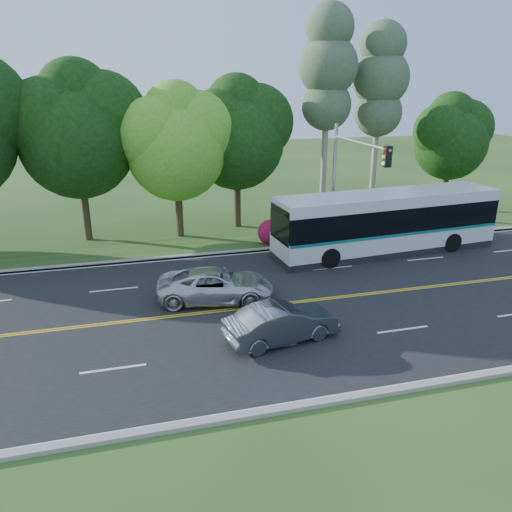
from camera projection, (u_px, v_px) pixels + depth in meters
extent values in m
plane|color=#2A4A18|center=(257.00, 307.00, 21.58)|extent=(120.00, 120.00, 0.00)
cube|color=black|center=(257.00, 307.00, 21.58)|extent=(60.00, 14.00, 0.02)
cube|color=gray|center=(224.00, 253.00, 28.06)|extent=(60.00, 0.30, 0.15)
cube|color=gray|center=(318.00, 403.00, 15.04)|extent=(60.00, 0.30, 0.15)
cube|color=#2A4A18|center=(218.00, 243.00, 29.76)|extent=(60.00, 4.00, 0.10)
cube|color=gold|center=(257.00, 307.00, 21.50)|extent=(57.00, 0.10, 0.00)
cube|color=gold|center=(257.00, 306.00, 21.64)|extent=(57.00, 0.10, 0.00)
cube|color=silver|center=(113.00, 369.00, 16.94)|extent=(2.20, 0.12, 0.00)
cube|color=silver|center=(268.00, 348.00, 18.26)|extent=(2.20, 0.12, 0.00)
cube|color=silver|center=(403.00, 329.00, 19.59)|extent=(2.20, 0.12, 0.00)
cube|color=silver|center=(114.00, 289.00, 23.31)|extent=(2.20, 0.12, 0.00)
cube|color=silver|center=(229.00, 278.00, 24.64)|extent=(2.20, 0.12, 0.00)
cube|color=silver|center=(332.00, 268.00, 25.97)|extent=(2.20, 0.12, 0.00)
cube|color=silver|center=(426.00, 259.00, 27.29)|extent=(2.20, 0.12, 0.00)
cube|color=silver|center=(510.00, 250.00, 28.62)|extent=(2.20, 0.12, 0.00)
cube|color=silver|center=(225.00, 255.00, 27.81)|extent=(57.00, 0.12, 0.00)
cube|color=silver|center=(314.00, 399.00, 15.33)|extent=(57.00, 0.12, 0.00)
cylinder|color=black|center=(86.00, 211.00, 30.09)|extent=(0.44, 0.44, 3.60)
sphere|color=black|center=(78.00, 141.00, 28.71)|extent=(6.60, 6.60, 6.60)
sphere|color=black|center=(102.00, 117.00, 28.90)|extent=(5.28, 5.28, 5.28)
sphere|color=black|center=(50.00, 122.00, 27.82)|extent=(4.95, 4.95, 4.95)
sphere|color=black|center=(75.00, 96.00, 28.27)|extent=(4.29, 4.29, 4.29)
cylinder|color=black|center=(179.00, 212.00, 30.57)|extent=(0.44, 0.44, 3.24)
sphere|color=#469E20|center=(176.00, 152.00, 29.35)|extent=(5.80, 5.80, 5.80)
sphere|color=#469E20|center=(197.00, 130.00, 29.54)|extent=(4.64, 4.64, 4.64)
sphere|color=#469E20|center=(155.00, 135.00, 28.54)|extent=(4.35, 4.35, 4.35)
sphere|color=#469E20|center=(175.00, 113.00, 29.00)|extent=(3.77, 3.77, 3.77)
cylinder|color=black|center=(237.00, 201.00, 32.87)|extent=(0.44, 0.44, 3.42)
sphere|color=black|center=(237.00, 142.00, 31.59)|extent=(6.00, 6.00, 6.00)
sphere|color=black|center=(256.00, 122.00, 31.79)|extent=(4.80, 4.80, 4.80)
sphere|color=black|center=(218.00, 126.00, 30.77)|extent=(4.50, 4.50, 4.50)
sphere|color=black|center=(236.00, 105.00, 31.23)|extent=(3.90, 3.90, 3.90)
cylinder|color=gray|center=(324.00, 149.00, 33.25)|extent=(0.40, 0.40, 9.80)
sphere|color=#415837|center=(326.00, 105.00, 32.31)|extent=(3.23, 3.23, 3.23)
sphere|color=#415837|center=(328.00, 66.00, 31.51)|extent=(3.80, 3.80, 3.80)
sphere|color=#415837|center=(330.00, 27.00, 30.76)|extent=(3.04, 3.04, 3.04)
cylinder|color=gray|center=(375.00, 151.00, 34.79)|extent=(0.40, 0.40, 9.10)
sphere|color=#415837|center=(378.00, 113.00, 33.92)|extent=(3.23, 3.23, 3.23)
sphere|color=#415837|center=(381.00, 78.00, 33.18)|extent=(3.80, 3.80, 3.80)
sphere|color=#415837|center=(383.00, 44.00, 32.48)|extent=(3.04, 3.04, 3.04)
cylinder|color=black|center=(445.00, 189.00, 37.25)|extent=(0.44, 0.44, 3.06)
sphere|color=black|center=(450.00, 144.00, 36.13)|extent=(5.20, 5.20, 5.20)
sphere|color=black|center=(464.00, 128.00, 36.34)|extent=(4.16, 4.16, 4.16)
sphere|color=black|center=(441.00, 131.00, 35.39)|extent=(3.90, 3.90, 3.90)
sphere|color=black|center=(452.00, 115.00, 35.86)|extent=(3.38, 3.38, 3.38)
sphere|color=maroon|center=(270.00, 232.00, 29.52)|extent=(1.50, 1.50, 1.50)
sphere|color=maroon|center=(286.00, 231.00, 29.76)|extent=(1.50, 1.50, 1.50)
sphere|color=maroon|center=(302.00, 230.00, 30.00)|extent=(1.50, 1.50, 1.50)
sphere|color=maroon|center=(318.00, 228.00, 30.24)|extent=(1.50, 1.50, 1.50)
sphere|color=maroon|center=(333.00, 227.00, 30.49)|extent=(1.50, 1.50, 1.50)
sphere|color=maroon|center=(348.00, 226.00, 30.73)|extent=(1.50, 1.50, 1.50)
sphere|color=maroon|center=(363.00, 225.00, 30.97)|extent=(1.50, 1.50, 1.50)
sphere|color=maroon|center=(377.00, 224.00, 31.21)|extent=(1.50, 1.50, 1.50)
sphere|color=maroon|center=(392.00, 223.00, 31.45)|extent=(1.50, 1.50, 1.50)
cube|color=brown|center=(383.00, 236.00, 30.67)|extent=(3.50, 1.40, 0.40)
cylinder|color=#95979D|center=(333.00, 186.00, 28.62)|extent=(0.20, 0.20, 7.00)
cylinder|color=#95979D|center=(360.00, 143.00, 24.95)|extent=(0.14, 6.00, 0.14)
cube|color=black|center=(387.00, 157.00, 22.50)|extent=(0.32, 0.28, 0.95)
sphere|color=red|center=(385.00, 150.00, 22.36)|extent=(0.18, 0.18, 0.18)
sphere|color=yellow|center=(384.00, 157.00, 22.46)|extent=(0.18, 0.18, 0.18)
sphere|color=#19D833|center=(383.00, 163.00, 22.56)|extent=(0.18, 0.18, 0.18)
cube|color=silver|center=(385.00, 236.00, 28.17)|extent=(13.13, 3.84, 1.07)
cube|color=black|center=(387.00, 215.00, 27.77)|extent=(13.07, 3.87, 1.34)
cube|color=silver|center=(389.00, 198.00, 27.44)|extent=(13.13, 3.84, 0.60)
cube|color=#0B6967|center=(386.00, 228.00, 28.01)|extent=(13.07, 3.88, 0.15)
cube|color=black|center=(280.00, 224.00, 25.69)|extent=(0.27, 2.53, 1.84)
cube|color=#19E54C|center=(281.00, 205.00, 25.34)|extent=(0.19, 1.65, 0.24)
cube|color=black|center=(384.00, 248.00, 28.41)|extent=(13.12, 3.73, 0.38)
cylinder|color=black|center=(330.00, 258.00, 25.84)|extent=(1.10, 0.39, 1.08)
cylinder|color=black|center=(309.00, 243.00, 28.12)|extent=(1.10, 0.39, 1.08)
cylinder|color=black|center=(452.00, 242.00, 28.30)|extent=(1.10, 0.39, 1.08)
cylinder|color=black|center=(423.00, 230.00, 30.59)|extent=(1.10, 0.39, 1.08)
imported|color=#555E67|center=(282.00, 323.00, 18.58)|extent=(4.53, 2.31, 1.42)
imported|color=silver|center=(216.00, 285.00, 21.99)|extent=(5.44, 3.25, 1.41)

